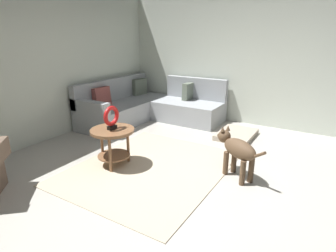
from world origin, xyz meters
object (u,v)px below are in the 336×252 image
Objects in this scene: sectional_couch at (149,107)px; dog at (237,150)px; side_table at (113,138)px; torus_sculpture at (111,117)px; dog_bed_mat at (236,134)px.

sectional_couch is 2.81m from dog.
sectional_couch is at bearing 21.99° from side_table.
torus_sculpture is 1.70m from dog.
dog is (0.56, -1.57, -0.33)m from torus_sculpture.
torus_sculpture reaches higher than side_table.
sectional_couch reaches higher than side_table.
side_table is at bearing 180.00° from torus_sculpture.
side_table is 1.67m from dog.
torus_sculpture is at bearing 139.54° from dog.
dog_bed_mat is at bearing -28.99° from side_table.
sectional_couch reaches higher than dog.
sectional_couch is 2.19m from side_table.
sectional_couch is 2.23m from torus_sculpture.
dog_bed_mat is (2.01, -1.12, -0.37)m from side_table.
side_table is at bearing 151.01° from dog_bed_mat.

